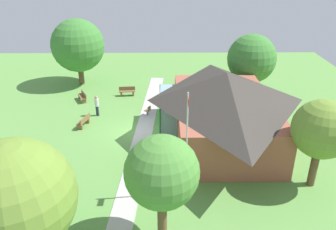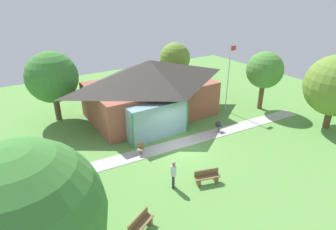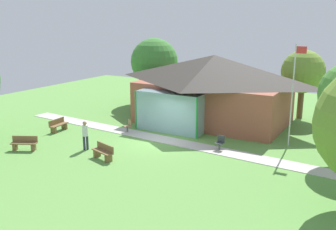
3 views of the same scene
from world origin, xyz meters
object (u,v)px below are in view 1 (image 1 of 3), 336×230
object	(u,v)px
pavilion	(222,105)
tree_east_hedge	(162,173)
bench_front_left	(83,97)
tree_lawn_corner	(78,46)
visitor_strolling_lawn	(97,104)
flagpole	(187,142)
tree_behind_pavilion_left	(252,59)
tree_behind_pavilion_right	(322,130)
patio_chair_lawn_spare	(139,156)
patio_chair_west	(148,111)
tree_far_east	(16,198)
bench_mid_left	(127,91)
bench_front_center	(84,121)

from	to	relation	value
pavilion	tree_east_hedge	size ratio (longest dim) A/B	2.12
bench_front_left	tree_lawn_corner	size ratio (longest dim) A/B	0.24
bench_front_left	visitor_strolling_lawn	distance (m)	3.62
flagpole	tree_behind_pavilion_left	xyz separation A→B (m)	(-13.55, 6.45, 0.41)
visitor_strolling_lawn	tree_behind_pavilion_right	world-z (taller)	tree_behind_pavilion_right
flagpole	patio_chair_lawn_spare	size ratio (longest dim) A/B	7.12
tree_east_hedge	tree_behind_pavilion_left	size ratio (longest dim) A/B	0.91
patio_chair_lawn_spare	visitor_strolling_lawn	size ratio (longest dim) A/B	0.49
patio_chair_west	tree_far_east	xyz separation A→B (m)	(14.73, -4.48, 3.17)
flagpole	tree_east_hedge	xyz separation A→B (m)	(3.15, -1.28, 0.34)
patio_chair_west	tree_far_east	bearing A→B (deg)	-164.43
pavilion	bench_mid_left	size ratio (longest dim) A/B	7.44
bench_front_center	tree_behind_pavilion_right	bearing A→B (deg)	-100.46
bench_front_left	patio_chair_west	bearing A→B (deg)	-144.25
pavilion	patio_chair_west	distance (m)	6.91
tree_behind_pavilion_right	bench_front_left	bearing A→B (deg)	-128.16
flagpole	tree_east_hedge	size ratio (longest dim) A/B	1.14
patio_chair_west	tree_east_hedge	distance (m)	13.75
bench_front_center	visitor_strolling_lawn	xyz separation A→B (m)	(-1.89, 0.71, 0.62)
tree_behind_pavilion_left	bench_mid_left	bearing A→B (deg)	-94.82
bench_front_center	tree_east_hedge	bearing A→B (deg)	-135.52
bench_mid_left	visitor_strolling_lawn	size ratio (longest dim) A/B	0.88
flagpole	patio_chair_west	size ratio (longest dim) A/B	7.12
tree_far_east	patio_chair_lawn_spare	bearing A→B (deg)	152.09
bench_mid_left	tree_east_hedge	distance (m)	18.25
bench_front_left	patio_chair_lawn_spare	xyz separation A→B (m)	(9.91, 5.72, 0.01)
bench_mid_left	tree_behind_pavilion_left	xyz separation A→B (m)	(0.93, 11.07, 3.37)
patio_chair_lawn_spare	tree_behind_pavilion_left	world-z (taller)	tree_behind_pavilion_left
patio_chair_west	tree_behind_pavilion_left	distance (m)	10.14
tree_lawn_corner	tree_far_east	world-z (taller)	tree_lawn_corner
tree_behind_pavilion_right	tree_east_hedge	bearing A→B (deg)	-65.16
flagpole	bench_front_center	xyz separation A→B (m)	(-8.32, -7.35, -2.95)
flagpole	bench_front_left	xyz separation A→B (m)	(-13.25, -8.49, -2.95)
tree_behind_pavilion_left	bench_front_center	bearing A→B (deg)	-69.23
tree_far_east	patio_chair_west	bearing A→B (deg)	163.08
bench_front_center	tree_behind_pavilion_left	world-z (taller)	tree_behind_pavilion_left
tree_behind_pavilion_right	tree_lawn_corner	xyz separation A→B (m)	(-16.85, -16.83, 0.32)
patio_chair_lawn_spare	patio_chair_west	bearing A→B (deg)	2.53
tree_far_east	flagpole	bearing A→B (deg)	123.34
bench_mid_left	tree_behind_pavilion_left	world-z (taller)	tree_behind_pavilion_left
bench_mid_left	flagpole	bearing A→B (deg)	102.58
patio_chair_lawn_spare	patio_chair_west	distance (m)	6.80
tree_east_hedge	tree_behind_pavilion_right	distance (m)	9.47
tree_lawn_corner	tree_behind_pavilion_right	bearing A→B (deg)	44.97
visitor_strolling_lawn	tree_behind_pavilion_left	world-z (taller)	tree_behind_pavilion_left
flagpole	bench_mid_left	bearing A→B (deg)	-162.33
pavilion	bench_front_left	xyz separation A→B (m)	(-6.91, -11.35, -2.18)
patio_chair_lawn_spare	tree_far_east	distance (m)	9.52
bench_front_center	tree_behind_pavilion_left	xyz separation A→B (m)	(-5.23, 13.80, 3.37)
flagpole	bench_mid_left	xyz separation A→B (m)	(-14.48, -4.61, -2.95)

